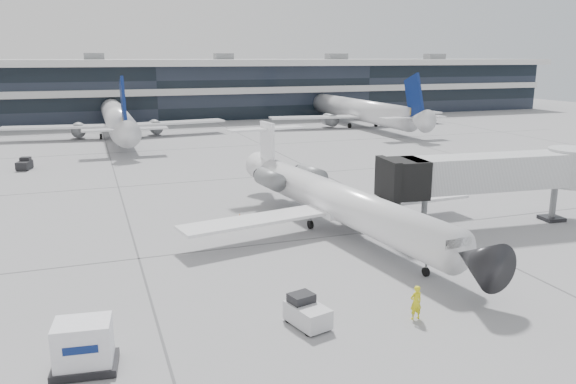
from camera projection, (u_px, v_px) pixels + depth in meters
name	position (u px, v px, depth m)	size (l,w,h in m)	color
ground	(296.00, 240.00, 36.59)	(220.00, 220.00, 0.00)	gray
terminal	(150.00, 92.00, 110.46)	(170.00, 22.00, 10.00)	black
bg_jet_center	(118.00, 137.00, 84.30)	(32.00, 40.00, 9.60)	silver
bg_jet_right	(357.00, 126.00, 97.43)	(32.00, 40.00, 9.60)	silver
regional_jet	(335.00, 200.00, 38.34)	(22.01, 27.48, 6.35)	white
jet_bridge	(503.00, 172.00, 39.16)	(16.35, 4.48, 5.24)	#AFB1B4
ramp_worker	(416.00, 302.00, 25.44)	(0.59, 0.39, 1.62)	yellow
baggage_tug	(307.00, 312.00, 24.91)	(1.75, 2.37, 1.35)	silver
cargo_uld	(84.00, 346.00, 21.23)	(2.60, 2.06, 1.96)	black
traffic_cone	(240.00, 217.00, 40.88)	(0.48, 0.48, 0.59)	#F95C0D
far_tug	(25.00, 164.00, 59.50)	(1.66, 2.25, 1.28)	black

